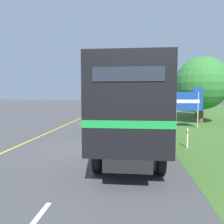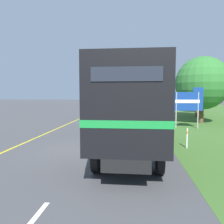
% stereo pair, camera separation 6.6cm
% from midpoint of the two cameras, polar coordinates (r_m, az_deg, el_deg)
% --- Properties ---
extents(ground_plane, '(200.00, 200.00, 0.00)m').
position_cam_midpoint_polar(ground_plane, '(10.20, -5.70, -9.72)').
color(ground_plane, '#444447').
extents(edge_line_yellow, '(0.12, 66.83, 0.01)m').
position_cam_midpoint_polar(edge_line_yellow, '(29.09, -5.56, -0.42)').
color(edge_line_yellow, yellow).
rests_on(edge_line_yellow, ground).
extents(centre_dash_near, '(0.12, 2.60, 0.01)m').
position_cam_midpoint_polar(centre_dash_near, '(10.51, -5.35, -9.28)').
color(centre_dash_near, white).
rests_on(centre_dash_near, ground).
extents(centre_dash_mid_a, '(0.12, 2.60, 0.01)m').
position_cam_midpoint_polar(centre_dash_mid_a, '(16.91, -1.05, -3.98)').
color(centre_dash_mid_a, white).
rests_on(centre_dash_mid_a, ground).
extents(centre_dash_mid_b, '(0.12, 2.60, 0.01)m').
position_cam_midpoint_polar(centre_dash_mid_b, '(23.43, 0.85, -1.60)').
color(centre_dash_mid_b, white).
rests_on(centre_dash_mid_b, ground).
extents(centre_dash_far, '(0.12, 2.60, 0.01)m').
position_cam_midpoint_polar(centre_dash_far, '(29.98, 1.92, -0.26)').
color(centre_dash_far, white).
rests_on(centre_dash_far, ground).
extents(centre_dash_farthest, '(0.12, 2.60, 0.01)m').
position_cam_midpoint_polar(centre_dash_farthest, '(36.55, 2.60, 0.60)').
color(centre_dash_farthest, white).
rests_on(centre_dash_farthest, ground).
extents(horse_trailer_truck, '(2.38, 8.60, 3.64)m').
position_cam_midpoint_polar(horse_trailer_truck, '(9.40, 4.62, 1.59)').
color(horse_trailer_truck, black).
rests_on(horse_trailer_truck, ground).
extents(lead_car_white, '(1.80, 3.92, 1.82)m').
position_cam_midpoint_polar(lead_car_white, '(23.42, -3.48, 0.66)').
color(lead_car_white, black).
rests_on(lead_car_white, ground).
extents(lead_car_black_ahead, '(1.80, 4.57, 1.90)m').
position_cam_midpoint_polar(lead_car_black_ahead, '(40.49, 5.76, 2.33)').
color(lead_car_black_ahead, black).
rests_on(lead_car_black_ahead, ground).
extents(lead_car_red_ahead, '(1.80, 4.00, 1.75)m').
position_cam_midpoint_polar(lead_car_red_ahead, '(51.96, 1.36, 2.76)').
color(lead_car_red_ahead, black).
rests_on(lead_car_red_ahead, ground).
extents(highway_sign, '(2.26, 0.09, 3.05)m').
position_cam_midpoint_polar(highway_sign, '(17.18, 19.07, 2.42)').
color(highway_sign, '#9E9EA3').
rests_on(highway_sign, ground).
extents(roadside_tree_near, '(4.64, 4.64, 5.84)m').
position_cam_midpoint_polar(roadside_tree_near, '(20.88, 22.35, 6.95)').
color(roadside_tree_near, brown).
rests_on(roadside_tree_near, ground).
extents(roadside_tree_mid, '(4.41, 4.41, 5.94)m').
position_cam_midpoint_polar(roadside_tree_mid, '(26.35, 21.35, 6.88)').
color(roadside_tree_mid, brown).
rests_on(roadside_tree_mid, ground).
extents(roadside_tree_far, '(2.83, 2.83, 4.65)m').
position_cam_midpoint_polar(roadside_tree_far, '(32.94, 21.62, 5.42)').
color(roadside_tree_far, '#4C3823').
rests_on(roadside_tree_far, ground).
extents(delineator_post, '(0.08, 0.08, 0.95)m').
position_cam_midpoint_polar(delineator_post, '(10.90, 18.93, -6.29)').
color(delineator_post, white).
rests_on(delineator_post, ground).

